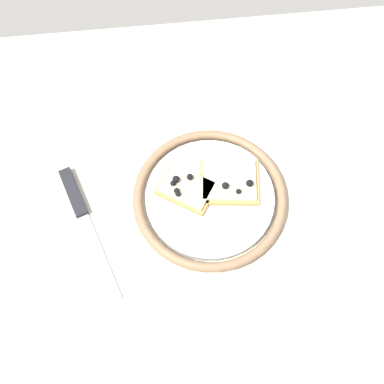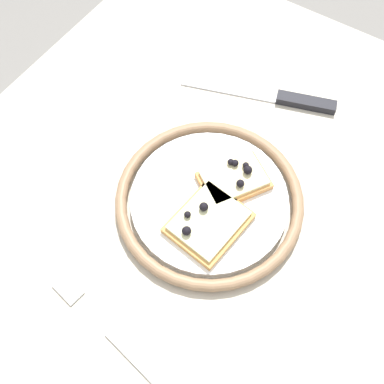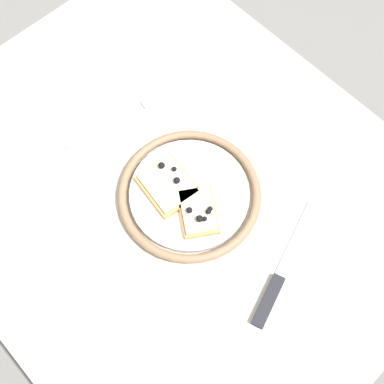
% 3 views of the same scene
% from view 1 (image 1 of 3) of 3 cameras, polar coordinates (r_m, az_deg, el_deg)
% --- Properties ---
extents(ground_plane, '(6.00, 6.00, 0.00)m').
position_cam_1_polar(ground_plane, '(1.48, 2.86, -11.52)').
color(ground_plane, slate).
extents(dining_table, '(0.92, 0.76, 0.71)m').
position_cam_1_polar(dining_table, '(0.89, 4.68, -2.63)').
color(dining_table, '#BCB29E').
rests_on(dining_table, ground_plane).
extents(plate, '(0.25, 0.25, 0.02)m').
position_cam_1_polar(plate, '(0.79, 2.11, -0.64)').
color(plate, white).
rests_on(plate, dining_table).
extents(pizza_slice_near, '(0.11, 0.10, 0.03)m').
position_cam_1_polar(pizza_slice_near, '(0.78, -0.75, 0.50)').
color(pizza_slice_near, tan).
rests_on(pizza_slice_near, plate).
extents(pizza_slice_far, '(0.10, 0.09, 0.03)m').
position_cam_1_polar(pizza_slice_far, '(0.79, 4.41, 1.24)').
color(pizza_slice_far, tan).
rests_on(pizza_slice_far, plate).
extents(knife, '(0.10, 0.23, 0.01)m').
position_cam_1_polar(knife, '(0.81, -13.02, -2.01)').
color(knife, silver).
rests_on(knife, dining_table).
extents(fork, '(0.05, 0.20, 0.00)m').
position_cam_1_polar(fork, '(0.84, 16.41, 0.48)').
color(fork, silver).
rests_on(fork, dining_table).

